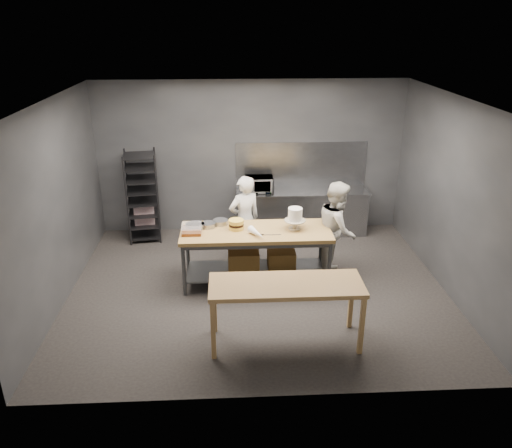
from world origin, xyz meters
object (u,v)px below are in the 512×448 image
Objects in this scene: work_table at (257,250)px; chef_behind at (245,220)px; speed_rack at (143,197)px; microwave at (259,184)px; frosted_cake_stand at (295,216)px; layer_cake at (236,224)px; near_counter at (286,289)px; chef_right at (337,229)px.

work_table is 1.51× the size of chef_behind.
microwave is at bearing 2.04° from speed_rack.
work_table is 6.69× the size of frosted_cake_stand.
microwave is 1.94m from layer_cake.
chef_behind is at bearing 77.24° from layer_cake.
near_counter is at bearing -87.76° from microwave.
work_table is at bearing 108.36° from chef_right.
work_table is at bearing -94.07° from microwave.
work_table is 1.37× the size of speed_rack.
layer_cake is at bearing 177.08° from frosted_cake_stand.
speed_rack is at bearing -177.96° from microwave.
chef_behind is 0.97× the size of chef_right.
frosted_cake_stand is (0.60, 0.01, 0.57)m from work_table.
layer_cake is at bearing 170.59° from work_table.
layer_cake is at bearing 109.35° from near_counter.
chef_right is at bearing -25.83° from speed_rack.
work_table is at bearing -179.24° from frosted_cake_stand.
work_table is 1.47× the size of chef_right.
near_counter is 1.77m from frosted_cake_stand.
frosted_cake_stand reaches higher than near_counter.
frosted_cake_stand is (2.71, -1.84, 0.29)m from speed_rack.
near_counter is 3.64m from microwave.
frosted_cake_stand is (0.32, 1.71, 0.33)m from near_counter.
chef_right reaches higher than work_table.
work_table is at bearing 79.34° from chef_behind.
chef_behind is at bearing 80.38° from chef_right.
near_counter is 2.48m from chef_behind.
microwave is at bearing 75.81° from layer_cake.
microwave is at bearing 85.93° from work_table.
work_table is 1.74m from near_counter.
chef_behind is 4.45× the size of frosted_cake_stand.
work_table is 1.20× the size of near_counter.
frosted_cake_stand reaches higher than layer_cake.
chef_right is 0.82m from frosted_cake_stand.
chef_right is 2.13m from microwave.
speed_rack reaches higher than work_table.
layer_cake is (-0.34, 0.06, 0.43)m from work_table.
chef_behind is 6.61× the size of layer_cake.
speed_rack is 3.83m from chef_right.
work_table is 1.37m from chef_right.
chef_behind reaches higher than work_table.
layer_cake is at bearing 52.69° from chef_behind.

